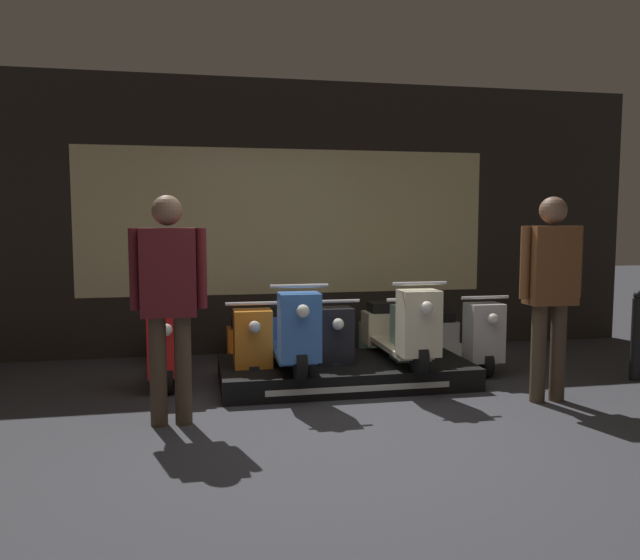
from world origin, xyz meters
TOP-DOWN VIEW (x-y plane):
  - ground_plane at (0.00, 0.00)m, footprint 30.00×30.00m
  - shop_wall_back at (0.00, 3.16)m, footprint 8.77×0.09m
  - display_platform at (0.32, 1.55)m, footprint 2.38×1.14m
  - scooter_display_left at (-0.22, 1.50)m, footprint 0.50×1.54m
  - scooter_display_right at (0.85, 1.50)m, footprint 0.50×1.54m
  - scooter_backrow_0 at (-1.34, 2.04)m, footprint 0.50×1.54m
  - scooter_backrow_1 at (-0.57, 2.04)m, footprint 0.50×1.54m
  - scooter_backrow_2 at (0.20, 2.04)m, footprint 0.50×1.54m
  - scooter_backrow_3 at (0.97, 2.04)m, footprint 0.50×1.54m
  - scooter_backrow_4 at (1.74, 2.04)m, footprint 0.50×1.54m
  - person_left_browsing at (-1.28, 0.62)m, footprint 0.57×0.23m
  - person_right_browsing at (1.90, 0.62)m, footprint 0.57×0.23m
  - street_bollard at (3.15, 1.10)m, footprint 0.10×0.10m

SIDE VIEW (x-z plane):
  - ground_plane at x=0.00m, z-range 0.00..0.00m
  - display_platform at x=0.32m, z-range 0.00..0.21m
  - scooter_backrow_0 at x=-1.34m, z-range -0.10..0.72m
  - scooter_backrow_1 at x=-0.57m, z-range -0.10..0.72m
  - scooter_backrow_2 at x=0.20m, z-range -0.10..0.72m
  - scooter_backrow_3 at x=0.97m, z-range -0.10..0.72m
  - scooter_backrow_4 at x=1.74m, z-range -0.10..0.72m
  - street_bollard at x=3.15m, z-range 0.00..0.89m
  - scooter_display_left at x=-0.22m, z-range 0.11..0.93m
  - scooter_display_right at x=0.85m, z-range 0.11..0.93m
  - person_left_browsing at x=-1.28m, z-range 0.16..1.91m
  - person_right_browsing at x=1.90m, z-range 0.16..1.93m
  - shop_wall_back at x=0.00m, z-range 0.00..3.20m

